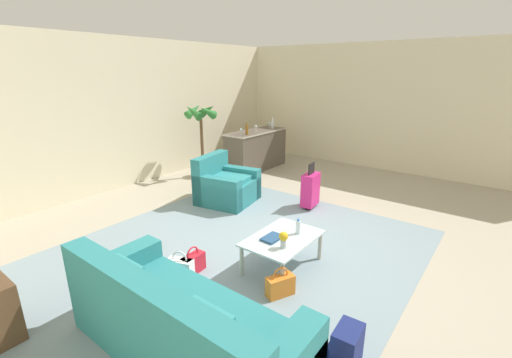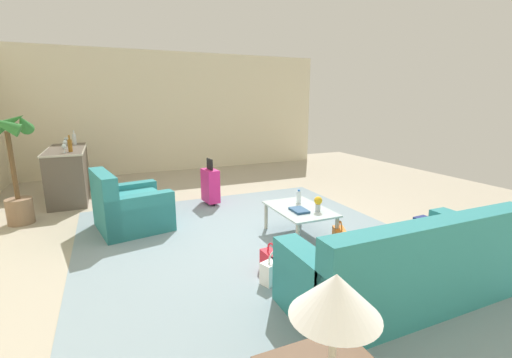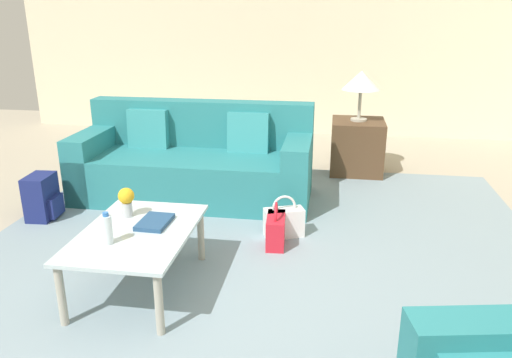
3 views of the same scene
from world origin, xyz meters
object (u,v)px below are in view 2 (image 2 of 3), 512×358
at_px(bar_console, 69,173).
at_px(coffee_table_book, 299,210).
at_px(wine_glass_leftmost, 64,147).
at_px(wine_bottle_clear, 74,139).
at_px(handbag_orange, 340,238).
at_px(backpack_navy, 426,235).
at_px(water_bottle, 299,197).
at_px(wine_glass_left_of_centre, 65,143).
at_px(couch, 407,272).
at_px(wine_glass_right_of_centre, 66,139).
at_px(wine_bottle_amber, 70,145).
at_px(armchair, 128,209).
at_px(handbag_red, 272,262).
at_px(flower_vase, 318,202).
at_px(handbag_white, 275,270).
at_px(suitcase_magenta, 210,185).
at_px(table_lamp, 336,297).
at_px(potted_palm, 12,162).

bearing_deg(bar_console, coffee_table_book, -140.16).
relative_size(wine_glass_leftmost, wine_bottle_clear, 0.51).
distance_m(handbag_orange, backpack_navy, 1.10).
bearing_deg(water_bottle, coffee_table_book, 150.64).
bearing_deg(wine_glass_left_of_centre, bar_console, -90.00).
xyz_separation_m(couch, handbag_orange, (1.28, -0.21, -0.18)).
bearing_deg(wine_glass_right_of_centre, wine_glass_left_of_centre, -176.83).
height_order(wine_bottle_amber, wine_bottle_clear, same).
bearing_deg(wine_glass_right_of_centre, armchair, -161.28).
relative_size(wine_glass_leftmost, backpack_navy, 0.39).
relative_size(wine_glass_right_of_centre, backpack_navy, 0.39).
relative_size(wine_bottle_amber, handbag_red, 0.84).
bearing_deg(wine_glass_leftmost, wine_bottle_clear, -4.31).
distance_m(flower_vase, wine_glass_right_of_centre, 5.48).
relative_size(wine_glass_right_of_centre, wine_bottle_amber, 0.51).
distance_m(couch, handbag_white, 1.29).
xyz_separation_m(handbag_red, backpack_navy, (-0.21, -2.10, 0.06)).
bearing_deg(suitcase_magenta, table_lamp, 170.54).
bearing_deg(backpack_navy, bar_console, 44.28).
distance_m(coffee_table_book, table_lamp, 3.09).
relative_size(handbag_red, handbag_white, 1.00).
xyz_separation_m(table_lamp, wine_glass_right_of_centre, (6.93, 1.64, 0.05)).
xyz_separation_m(wine_glass_right_of_centre, potted_palm, (-1.93, 0.56, -0.12)).
xyz_separation_m(wine_glass_left_of_centre, wine_bottle_amber, (-0.52, -0.13, 0.01)).
bearing_deg(wine_glass_right_of_centre, potted_palm, 163.74).
distance_m(flower_vase, wine_bottle_amber, 4.51).
xyz_separation_m(water_bottle, flower_vase, (-0.42, -0.05, 0.03)).
relative_size(armchair, water_bottle, 5.61).
height_order(wine_glass_leftmost, handbag_orange, wine_glass_leftmost).
xyz_separation_m(wine_glass_right_of_centre, handbag_white, (-5.08, -2.28, -0.96)).
distance_m(coffee_table_book, suitcase_magenta, 2.21).
xyz_separation_m(suitcase_magenta, handbag_white, (-2.95, 0.16, -0.23)).
height_order(couch, armchair, couch).
bearing_deg(couch, handbag_orange, -9.21).
xyz_separation_m(wine_glass_left_of_centre, wine_glass_right_of_centre, (0.63, 0.03, 0.00)).
bearing_deg(handbag_white, table_lamp, 160.90).
xyz_separation_m(wine_glass_left_of_centre, backpack_navy, (-4.50, -4.39, -0.89)).
bearing_deg(backpack_navy, suitcase_magenta, 33.55).
xyz_separation_m(wine_glass_left_of_centre, handbag_white, (-4.45, -2.24, -0.96)).
distance_m(wine_bottle_clear, suitcase_magenta, 3.14).
bearing_deg(flower_vase, bar_console, 41.14).
height_order(handbag_orange, handbag_white, same).
bearing_deg(wine_glass_leftmost, potted_palm, 136.45).
distance_m(wine_glass_leftmost, handbag_red, 4.40).
relative_size(armchair, backpack_navy, 2.86).
bearing_deg(bar_console, armchair, -157.30).
bearing_deg(backpack_navy, wine_bottle_clear, 40.23).
bearing_deg(table_lamp, flower_vase, -32.60).
height_order(handbag_red, backpack_navy, backpack_navy).
relative_size(water_bottle, wine_glass_leftmost, 1.32).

